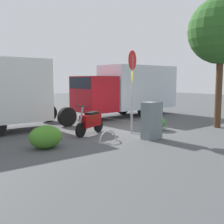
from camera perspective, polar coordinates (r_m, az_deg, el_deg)
name	(u,v)px	position (r m, az deg, el deg)	size (l,w,h in m)	color
ground_plane	(131,130)	(12.19, 3.94, -3.62)	(60.00, 60.00, 0.00)	#47494B
box_truck_near	(127,88)	(16.54, 3.08, 4.84)	(8.41, 2.32, 2.99)	black
motorcycle	(90,121)	(11.08, -4.44, -1.94)	(1.74, 0.81, 1.20)	black
stop_sign	(132,79)	(11.19, 4.15, 6.86)	(0.71, 0.33, 3.32)	#9E9EA3
street_tree	(221,31)	(13.62, 21.50, 15.14)	(2.92, 2.92, 5.77)	#47301E
utility_cabinet	(152,121)	(10.30, 8.13, -1.74)	(0.72, 0.43, 1.36)	slate
bike_rack_hoop	(108,142)	(9.83, -0.83, -6.12)	(0.85, 0.85, 0.05)	#B7B7BC
shrub_near_sign	(46,137)	(9.10, -13.46, -4.99)	(1.08, 0.88, 0.73)	#427F25
shrub_mid_verge	(156,123)	(12.20, 8.95, -2.17)	(0.93, 0.76, 0.64)	#3F8B2B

